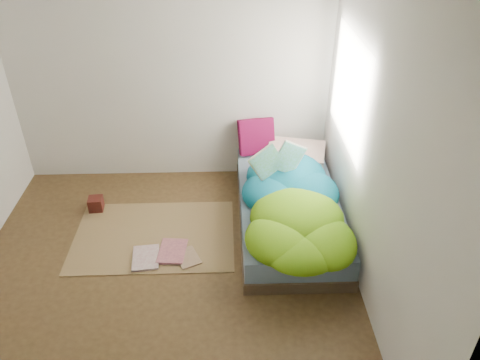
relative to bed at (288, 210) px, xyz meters
name	(u,v)px	position (x,y,z in m)	size (l,w,h in m)	color
ground	(164,275)	(-1.22, -0.72, -0.17)	(3.50, 3.50, 0.00)	#422F19
room_walls	(145,112)	(-1.21, -0.71, 1.46)	(3.54, 3.54, 2.62)	beige
bed	(288,210)	(0.00, 0.00, 0.00)	(1.00, 2.00, 0.34)	#3D2D21
duvet	(293,195)	(0.00, -0.22, 0.34)	(0.96, 1.84, 0.34)	#074D71
rug	(154,235)	(-1.37, -0.17, -0.16)	(1.60, 1.10, 0.01)	brown
pillow_floral	(296,154)	(0.16, 0.73, 0.24)	(0.64, 0.40, 0.14)	#F2E2D1
pillow_magenta	(256,136)	(-0.28, 0.92, 0.37)	(0.40, 0.13, 0.40)	#54052C
open_book	(279,152)	(-0.12, 0.06, 0.66)	(0.49, 0.11, 0.30)	#2B8331
wooden_box	(96,204)	(-2.05, 0.29, -0.08)	(0.15, 0.15, 0.15)	#3C110D
floor_book_a	(132,259)	(-1.53, -0.53, -0.14)	(0.25, 0.34, 0.03)	silver
floor_book_b	(159,251)	(-1.29, -0.43, -0.14)	(0.26, 0.35, 0.03)	#C27074
floor_book_c	(178,261)	(-1.10, -0.56, -0.15)	(0.20, 0.27, 0.02)	#9F8569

